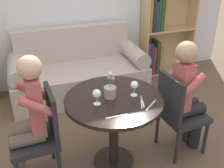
{
  "coord_description": "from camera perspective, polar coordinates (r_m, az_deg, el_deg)",
  "views": [
    {
      "loc": [
        -0.73,
        -2.04,
        2.07
      ],
      "look_at": [
        0.0,
        0.05,
        0.88
      ],
      "focal_mm": 45.0,
      "sensor_mm": 36.0,
      "label": 1
    }
  ],
  "objects": [
    {
      "name": "fork_right_setting",
      "position": [
        2.45,
        7.93,
        -4.27
      ],
      "size": [
        0.15,
        0.13,
        0.0
      ],
      "color": "silver",
      "rests_on": "round_table"
    },
    {
      "name": "wine_glass_left",
      "position": [
        2.4,
        -3.11,
        -2.08
      ],
      "size": [
        0.08,
        0.08,
        0.14
      ],
      "color": "white",
      "rests_on": "round_table"
    },
    {
      "name": "wine_glass_right",
      "position": [
        2.54,
        4.59,
        -0.3
      ],
      "size": [
        0.07,
        0.07,
        0.14
      ],
      "color": "white",
      "rests_on": "round_table"
    },
    {
      "name": "chair_left",
      "position": [
        2.63,
        -14.26,
        -9.51
      ],
      "size": [
        0.44,
        0.44,
        0.9
      ],
      "rotation": [
        0.0,
        0.0,
        -1.53
      ],
      "color": "#232326",
      "rests_on": "ground_plane"
    },
    {
      "name": "ground_plane",
      "position": [
        3.0,
        0.33,
        -15.4
      ],
      "size": [
        16.0,
        16.0,
        0.0
      ],
      "primitive_type": "plane",
      "color": "brown"
    },
    {
      "name": "fork_left_setting",
      "position": [
        2.29,
        0.97,
        -6.55
      ],
      "size": [
        0.19,
        0.01,
        0.0
      ],
      "color": "silver",
      "rests_on": "round_table"
    },
    {
      "name": "person_right",
      "position": [
        2.87,
        14.99,
        -2.24
      ],
      "size": [
        0.44,
        0.37,
        1.23
      ],
      "rotation": [
        0.0,
        0.0,
        1.67
      ],
      "color": "black",
      "rests_on": "ground_plane"
    },
    {
      "name": "round_table",
      "position": [
        2.62,
        0.36,
        -5.89
      ],
      "size": [
        0.9,
        0.9,
        0.76
      ],
      "color": "black",
      "rests_on": "ground_plane"
    },
    {
      "name": "knife_right_setting",
      "position": [
        2.48,
        6.01,
        -3.78
      ],
      "size": [
        0.08,
        0.18,
        0.0
      ],
      "color": "silver",
      "rests_on": "round_table"
    },
    {
      "name": "flower_vase",
      "position": [
        2.52,
        -0.37,
        -1.33
      ],
      "size": [
        0.11,
        0.11,
        0.25
      ],
      "color": "#9E9384",
      "rests_on": "round_table"
    },
    {
      "name": "bookshelf_right",
      "position": [
        4.59,
        9.8,
        10.4
      ],
      "size": [
        0.84,
        0.28,
        1.46
      ],
      "color": "tan",
      "rests_on": "ground_plane"
    },
    {
      "name": "chair_right",
      "position": [
        2.9,
        13.27,
        -5.41
      ],
      "size": [
        0.46,
        0.46,
        0.9
      ],
      "rotation": [
        0.0,
        0.0,
        1.67
      ],
      "color": "#232326",
      "rests_on": "ground_plane"
    },
    {
      "name": "couch",
      "position": [
        4.03,
        -6.84,
        2.18
      ],
      "size": [
        1.87,
        0.8,
        0.92
      ],
      "color": "#B7A893",
      "rests_on": "ground_plane"
    },
    {
      "name": "knife_left_setting",
      "position": [
        2.5,
        6.21,
        -3.51
      ],
      "size": [
        0.06,
        0.19,
        0.0
      ],
      "color": "silver",
      "rests_on": "round_table"
    },
    {
      "name": "person_left",
      "position": [
        2.53,
        -16.69,
        -6.95
      ],
      "size": [
        0.43,
        0.35,
        1.24
      ],
      "rotation": [
        0.0,
        0.0,
        -1.53
      ],
      "color": "brown",
      "rests_on": "ground_plane"
    }
  ]
}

